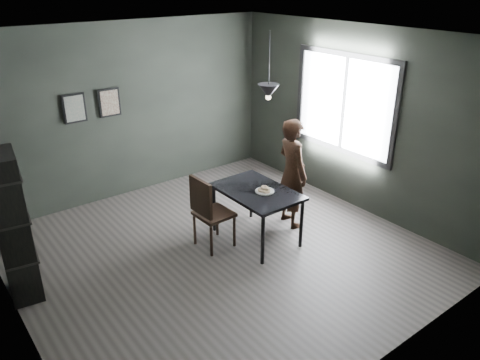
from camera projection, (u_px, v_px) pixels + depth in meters
ground at (222, 252)px, 6.30m from camera, size 5.00×5.00×0.00m
back_wall at (131, 111)px, 7.54m from camera, size 5.00×0.10×2.80m
ceiling at (218, 37)px, 5.16m from camera, size 5.00×5.00×0.02m
window_assembly at (344, 104)px, 7.17m from camera, size 0.04×1.96×1.56m
cafe_table at (257, 195)px, 6.36m from camera, size 0.80×1.20×0.75m
white_plate at (265, 192)px, 6.27m from camera, size 0.23×0.23×0.01m
donut_pile at (265, 189)px, 6.26m from camera, size 0.18×0.17×0.08m
woman at (292, 173)px, 6.71m from camera, size 0.49×0.65×1.62m
wood_chair at (208, 209)px, 6.17m from camera, size 0.47×0.47×1.04m
shelf_unit at (13, 227)px, 5.16m from camera, size 0.41×0.62×1.74m
pendant_lamp at (268, 91)px, 6.01m from camera, size 0.28×0.28×0.86m
framed_print_left at (74, 108)px, 6.94m from camera, size 0.34×0.04×0.44m
framed_print_right at (109, 103)px, 7.24m from camera, size 0.34×0.04×0.44m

